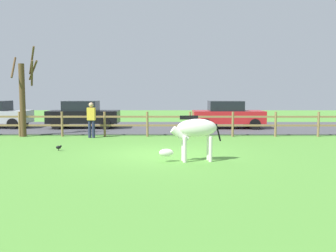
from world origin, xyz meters
TOP-DOWN VIEW (x-y plane):
  - ground_plane at (0.00, 0.00)m, footprint 60.00×60.00m
  - parking_asphalt at (0.00, 9.30)m, footprint 28.00×7.40m
  - paddock_fence at (-0.84, 5.00)m, footprint 20.43×0.11m
  - bare_tree at (-6.70, 5.00)m, footprint 1.26×1.25m
  - zebra at (0.98, -1.29)m, footprint 1.93×0.63m
  - crow_on_grass at (-3.80, 0.73)m, footprint 0.21×0.10m
  - parked_car_black at (-4.76, 8.70)m, footprint 4.04×1.96m
  - parked_car_red at (3.52, 8.59)m, footprint 4.01×1.91m
  - visitor_near_fence at (-3.40, 4.52)m, footprint 0.38×0.25m

SIDE VIEW (x-z plane):
  - ground_plane at x=0.00m, z-range 0.00..0.00m
  - parking_asphalt at x=0.00m, z-range 0.00..0.05m
  - crow_on_grass at x=-3.80m, z-range 0.02..0.23m
  - paddock_fence at x=-0.84m, z-range 0.09..1.27m
  - parked_car_black at x=-4.76m, z-range 0.06..1.62m
  - parked_car_red at x=3.52m, z-range 0.06..1.62m
  - visitor_near_fence at x=-3.40m, z-range 0.09..1.73m
  - zebra at x=0.98m, z-range 0.22..1.63m
  - bare_tree at x=-6.70m, z-range -0.15..4.10m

